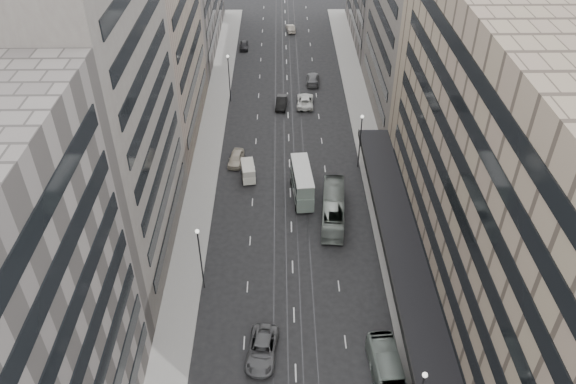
{
  "coord_description": "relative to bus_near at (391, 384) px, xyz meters",
  "views": [
    {
      "loc": [
        -1.18,
        -30.66,
        45.19
      ],
      "look_at": [
        -0.44,
        20.77,
        6.33
      ],
      "focal_mm": 35.0,
      "sensor_mm": 36.0,
      "label": 1
    }
  ],
  "objects": [
    {
      "name": "ground",
      "position": [
        -8.39,
        1.28,
        -1.45
      ],
      "size": [
        220.0,
        220.0,
        0.0
      ],
      "primitive_type": "plane",
      "color": "black",
      "rests_on": "ground"
    },
    {
      "name": "sidewalk_right",
      "position": [
        3.61,
        38.78,
        -1.37
      ],
      "size": [
        4.0,
        125.0,
        0.15
      ],
      "primitive_type": "cube",
      "color": "gray",
      "rests_on": "ground"
    },
    {
      "name": "sidewalk_left",
      "position": [
        -20.39,
        38.78,
        -1.37
      ],
      "size": [
        4.0,
        125.0,
        0.15
      ],
      "primitive_type": "cube",
      "color": "gray",
      "rests_on": "ground"
    },
    {
      "name": "department_store",
      "position": [
        13.07,
        9.28,
        13.5
      ],
      "size": [
        19.2,
        60.0,
        30.0
      ],
      "color": "#7B6959",
      "rests_on": "ground"
    },
    {
      "name": "building_right_mid",
      "position": [
        13.11,
        53.28,
        10.55
      ],
      "size": [
        15.0,
        28.0,
        24.0
      ],
      "primitive_type": "cube",
      "color": "#514B46",
      "rests_on": "ground"
    },
    {
      "name": "building_left_b",
      "position": [
        -29.89,
        20.28,
        15.55
      ],
      "size": [
        15.0,
        26.0,
        34.0
      ],
      "primitive_type": "cube",
      "color": "#514B46",
      "rests_on": "ground"
    },
    {
      "name": "building_left_c",
      "position": [
        -29.89,
        47.28,
        11.05
      ],
      "size": [
        15.0,
        28.0,
        25.0
      ],
      "primitive_type": "cube",
      "color": "#706657",
      "rests_on": "ground"
    },
    {
      "name": "lamp_right_far",
      "position": [
        1.31,
        36.28,
        3.76
      ],
      "size": [
        0.44,
        0.44,
        8.32
      ],
      "color": "#262628",
      "rests_on": "ground"
    },
    {
      "name": "lamp_left_near",
      "position": [
        -18.09,
        13.28,
        3.76
      ],
      "size": [
        0.44,
        0.44,
        8.32
      ],
      "color": "#262628",
      "rests_on": "ground"
    },
    {
      "name": "lamp_left_far",
      "position": [
        -18.09,
        56.28,
        3.76
      ],
      "size": [
        0.44,
        0.44,
        8.32
      ],
      "color": "#262628",
      "rests_on": "ground"
    },
    {
      "name": "bus_near",
      "position": [
        0.0,
        0.0,
        0.0
      ],
      "size": [
        3.11,
        10.52,
        2.89
      ],
      "primitive_type": "imported",
      "rotation": [
        0.0,
        0.0,
        3.21
      ],
      "color": "gray",
      "rests_on": "ground"
    },
    {
      "name": "bus_far",
      "position": [
        -3.14,
        24.97,
        0.11
      ],
      "size": [
        3.67,
        11.38,
        3.11
      ],
      "primitive_type": "imported",
      "rotation": [
        0.0,
        0.0,
        3.05
      ],
      "color": "gray",
      "rests_on": "ground"
    },
    {
      "name": "double_decker",
      "position": [
        -6.89,
        29.38,
        0.9
      ],
      "size": [
        2.99,
        8.1,
        4.34
      ],
      "rotation": [
        0.0,
        0.0,
        0.08
      ],
      "color": "slate",
      "rests_on": "ground"
    },
    {
      "name": "panel_van",
      "position": [
        -14.11,
        33.53,
        -0.13
      ],
      "size": [
        2.28,
        3.98,
        2.39
      ],
      "rotation": [
        0.0,
        0.0,
        0.14
      ],
      "color": "silver",
      "rests_on": "ground"
    },
    {
      "name": "sedan_2",
      "position": [
        -11.55,
        4.34,
        -0.62
      ],
      "size": [
        3.39,
        6.2,
        1.65
      ],
      "primitive_type": "imported",
      "rotation": [
        0.0,
        0.0,
        -0.11
      ],
      "color": "#525355",
      "rests_on": "ground"
    },
    {
      "name": "sedan_4",
      "position": [
        -16.02,
        37.52,
        -0.66
      ],
      "size": [
        2.45,
        4.84,
        1.58
      ],
      "primitive_type": "imported",
      "rotation": [
        0.0,
        0.0,
        -0.13
      ],
      "color": "#BFB39E",
      "rests_on": "ground"
    },
    {
      "name": "sedan_5",
      "position": [
        -9.43,
        54.16,
        -0.63
      ],
      "size": [
        2.18,
        5.08,
        1.63
      ],
      "primitive_type": "imported",
      "rotation": [
        0.0,
        0.0,
        -0.09
      ],
      "color": "black",
      "rests_on": "ground"
    },
    {
      "name": "sedan_6",
      "position": [
        -5.47,
        54.75,
        -0.64
      ],
      "size": [
        2.96,
        5.93,
        1.61
      ],
      "primitive_type": "imported",
      "rotation": [
        0.0,
        0.0,
        3.09
      ],
      "color": "white",
      "rests_on": "ground"
    },
    {
      "name": "sedan_7",
      "position": [
        -3.77,
        63.03,
        -0.64
      ],
      "size": [
        2.62,
        5.67,
        1.61
      ],
      "primitive_type": "imported",
      "rotation": [
        0.0,
        0.0,
        3.07
      ],
      "color": "#59595C",
      "rests_on": "ground"
    },
    {
      "name": "sedan_8",
      "position": [
        -16.89,
        78.7,
        -0.73
      ],
      "size": [
        1.78,
        4.24,
        1.43
      ],
      "primitive_type": "imported",
      "rotation": [
        0.0,
        0.0,
        0.02
      ],
      "color": "black",
      "rests_on": "ground"
    },
    {
      "name": "sedan_9",
      "position": [
        -7.29,
        87.83,
        -0.72
      ],
      "size": [
        2.12,
        4.55,
        1.44
      ],
      "primitive_type": "imported",
      "rotation": [
        0.0,
        0.0,
        3.28
      ],
      "color": "#9F9484",
      "rests_on": "ground"
    }
  ]
}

